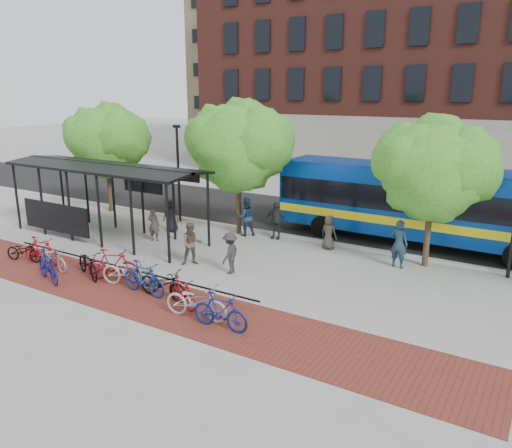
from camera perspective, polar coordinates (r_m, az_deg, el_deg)
The scene contains 32 objects.
ground at distance 20.53m, azimuth -0.07°, elevation -4.46°, with size 160.00×160.00×0.00m, color #9E9E99.
asphalt_street at distance 27.36m, azimuth 8.77°, elevation 0.38°, with size 160.00×8.00×0.01m, color black.
curb at distance 23.84m, azimuth 4.99°, elevation -1.57°, with size 160.00×0.25×0.12m, color #B7B7B2.
brick_strip at distance 18.06m, azimuth -14.06°, elevation -7.73°, with size 24.00×3.00×0.01m, color maroon.
bike_rack_rail at distance 19.52m, azimuth -14.87°, elevation -6.05°, with size 12.00×0.05×0.95m, color black.
building_tower at distance 62.75m, azimuth 7.25°, elevation 22.42°, with size 22.00×22.00×30.00m, color #7A664C.
bus_shelter at distance 24.60m, azimuth -17.10°, elevation 5.37°, with size 10.60×3.07×3.60m.
tree_a at distance 29.77m, azimuth -16.64°, elevation 9.40°, with size 4.90×4.00×6.18m.
tree_b at distance 23.85m, azimuth -1.80°, elevation 9.28°, with size 5.15×4.20×6.47m.
tree_c at distance 20.42m, azimuth 19.93°, elevation 6.27°, with size 4.66×3.80×5.92m.
lamp_post_left at distance 26.72m, azimuth -8.87°, elevation 6.03°, with size 0.35×0.20×5.12m.
bus at distance 23.77m, azimuth 18.37°, elevation 2.58°, with size 13.16×3.25×3.55m.
bike_0 at distance 22.70m, azimuth -25.01°, elevation -2.80°, with size 0.60×1.71×0.90m, color black.
bike_1 at distance 21.99m, azimuth -23.35°, elevation -2.83°, with size 0.54×1.90×1.14m, color #9D0E11.
bike_2 at distance 21.19m, azimuth -22.13°, elevation -3.62°, with size 0.64×1.83×0.96m, color #A9A9AC.
bike_3 at distance 19.95m, azimuth -22.69°, elevation -4.46°, with size 0.56×1.98×1.19m, color navy.
bike_4 at distance 19.93m, azimuth -18.64°, elevation -4.29°, with size 0.70×2.01×1.06m, color black.
bike_5 at distance 19.25m, azimuth -16.04°, elevation -4.52°, with size 0.57×2.01×1.21m, color maroon.
bike_6 at distance 18.56m, azimuth -14.35°, elevation -5.26°, with size 0.75×2.15×1.13m, color #B1B1B4.
bike_7 at distance 17.70m, azimuth -12.71°, elevation -6.05°, with size 0.56×1.99×1.20m, color navy.
bike_8 at distance 17.28m, azimuth -10.59°, elevation -6.69°, with size 0.71×2.03×1.07m, color black.
bike_9 at distance 16.56m, azimuth -8.50°, elevation -7.67°, with size 0.48×1.69×1.02m, color maroon.
bike_10 at distance 15.64m, azimuth -6.84°, elevation -8.78°, with size 0.75×2.16×1.13m, color #BABABD.
bike_11 at distance 14.94m, azimuth -4.11°, elevation -9.92°, with size 0.53×1.88×1.13m, color navy.
pedestrian_0 at distance 25.18m, azimuth -9.66°, elevation 1.00°, with size 0.82×0.53×1.67m, color black.
pedestrian_1 at distance 23.72m, azimuth -11.59°, elevation -0.05°, with size 0.58×0.38×1.60m, color #423935.
pedestrian_2 at distance 24.10m, azimuth -1.15°, elevation 0.83°, with size 0.91×0.71×1.87m, color #1D2D43.
pedestrian_4 at distance 23.63m, azimuth 2.27°, elevation 0.42°, with size 1.04×0.43×1.78m, color #292929.
pedestrian_6 at distance 22.33m, azimuth 8.32°, elevation -0.94°, with size 0.75×0.49×1.53m, color #413C34.
pedestrian_7 at distance 20.54m, azimuth 16.01°, elevation -2.18°, with size 0.71×0.47×1.96m, color #1D3245.
pedestrian_8 at distance 20.24m, azimuth -7.36°, elevation -2.27°, with size 0.85×0.66×1.75m, color #4F433A.
pedestrian_9 at distance 19.19m, azimuth -2.99°, elevation -3.33°, with size 1.05×0.60×1.62m, color #2A2A2A.
Camera 1 is at (10.16, -16.46, 6.87)m, focal length 35.00 mm.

